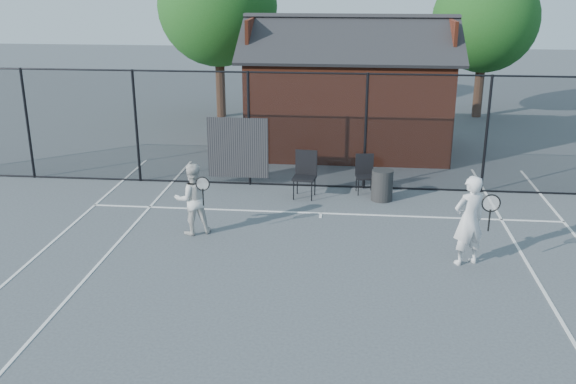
# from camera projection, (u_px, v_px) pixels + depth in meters

# --- Properties ---
(ground) EXTENTS (80.00, 80.00, 0.00)m
(ground) POSITION_uv_depth(u_px,v_px,m) (313.00, 269.00, 12.15)
(ground) COLOR #43494D
(ground) RESTS_ON ground
(court_lines) EXTENTS (11.02, 18.00, 0.01)m
(court_lines) POSITION_uv_depth(u_px,v_px,m) (307.00, 302.00, 10.90)
(court_lines) COLOR white
(court_lines) RESTS_ON ground
(fence) EXTENTS (22.04, 3.00, 3.00)m
(fence) POSITION_uv_depth(u_px,v_px,m) (314.00, 133.00, 16.42)
(fence) COLOR black
(fence) RESTS_ON ground
(clubhouse) EXTENTS (6.50, 4.36, 4.19)m
(clubhouse) POSITION_uv_depth(u_px,v_px,m) (348.00, 99.00, 20.07)
(clubhouse) COLOR #612717
(clubhouse) RESTS_ON ground
(tree_left) EXTENTS (4.48, 4.48, 6.44)m
(tree_left) POSITION_uv_depth(u_px,v_px,m) (218.00, 6.00, 23.97)
(tree_left) COLOR #382116
(tree_left) RESTS_ON ground
(tree_right) EXTENTS (3.97, 3.97, 5.70)m
(tree_right) POSITION_uv_depth(u_px,v_px,m) (485.00, 20.00, 24.09)
(tree_right) COLOR #382116
(tree_right) RESTS_ON ground
(player_front) EXTENTS (0.85, 0.70, 1.77)m
(player_front) POSITION_uv_depth(u_px,v_px,m) (469.00, 220.00, 12.09)
(player_front) COLOR silver
(player_front) RESTS_ON ground
(player_back) EXTENTS (0.93, 0.85, 1.56)m
(player_back) POSITION_uv_depth(u_px,v_px,m) (192.00, 199.00, 13.59)
(player_back) COLOR silver
(player_back) RESTS_ON ground
(chair_left) EXTENTS (0.52, 0.54, 0.96)m
(chair_left) POSITION_uv_depth(u_px,v_px,m) (365.00, 175.00, 16.23)
(chair_left) COLOR black
(chair_left) RESTS_ON ground
(chair_right) EXTENTS (0.61, 0.63, 1.13)m
(chair_right) POSITION_uv_depth(u_px,v_px,m) (304.00, 176.00, 15.88)
(chair_right) COLOR black
(chair_right) RESTS_ON ground
(waste_bin) EXTENTS (0.59, 0.59, 0.77)m
(waste_bin) POSITION_uv_depth(u_px,v_px,m) (382.00, 185.00, 15.75)
(waste_bin) COLOR black
(waste_bin) RESTS_ON ground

